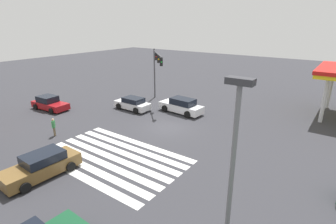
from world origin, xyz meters
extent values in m
plane|color=#333338|center=(0.00, 0.00, 0.00)|extent=(115.02, 115.02, 0.00)
cube|color=silver|center=(0.00, -9.75, 0.00)|extent=(10.51, 0.60, 0.01)
cube|color=silver|center=(0.00, -8.80, 0.00)|extent=(10.51, 0.60, 0.01)
cube|color=silver|center=(0.00, -7.85, 0.00)|extent=(10.51, 0.60, 0.01)
cube|color=silver|center=(0.00, -6.90, 0.00)|extent=(10.51, 0.60, 0.01)
cube|color=silver|center=(0.00, -5.95, 0.00)|extent=(10.51, 0.60, 0.01)
cube|color=silver|center=(0.00, -5.00, 0.00)|extent=(10.51, 0.60, 0.01)
cube|color=silver|center=(0.00, -4.05, 0.00)|extent=(10.51, 0.60, 0.01)
cylinder|color=#47474C|center=(-7.39, 7.39, 3.08)|extent=(0.18, 0.18, 6.16)
cylinder|color=#47474C|center=(-5.06, 5.06, 5.91)|extent=(4.74, 4.74, 0.12)
cube|color=black|center=(-5.99, 5.99, 5.44)|extent=(0.40, 0.40, 0.84)
sphere|color=red|center=(-5.88, 5.88, 5.44)|extent=(0.16, 0.16, 0.16)
cube|color=black|center=(-4.48, 4.48, 5.44)|extent=(0.40, 0.40, 0.84)
sphere|color=gold|center=(-4.36, 4.36, 5.44)|extent=(0.16, 0.16, 0.16)
cube|color=black|center=(-2.96, 2.96, 5.44)|extent=(0.40, 0.40, 0.84)
sphere|color=green|center=(-2.85, 2.85, 5.44)|extent=(0.16, 0.16, 0.16)
cube|color=maroon|center=(-13.73, -3.28, 0.50)|extent=(4.56, 2.11, 0.66)
cube|color=black|center=(-14.10, -3.31, 1.16)|extent=(2.14, 1.75, 0.66)
cylinder|color=black|center=(-12.43, -2.27, 0.32)|extent=(0.65, 0.27, 0.63)
cylinder|color=black|center=(-12.29, -4.08, 0.32)|extent=(0.65, 0.27, 0.63)
cylinder|color=black|center=(-15.17, -2.48, 0.32)|extent=(0.65, 0.27, 0.63)
cylinder|color=black|center=(-15.03, -4.29, 0.32)|extent=(0.65, 0.27, 0.63)
cube|color=silver|center=(-1.35, 4.25, 0.58)|extent=(4.98, 2.08, 0.77)
cube|color=black|center=(-1.11, 4.23, 1.29)|extent=(2.65, 1.73, 0.66)
cylinder|color=black|center=(-2.92, 3.49, 0.36)|extent=(0.73, 0.27, 0.72)
cylinder|color=black|center=(-2.79, 5.24, 0.36)|extent=(0.73, 0.27, 0.72)
cylinder|color=black|center=(0.08, 3.26, 0.36)|extent=(0.73, 0.27, 0.72)
cylinder|color=black|center=(0.22, 5.01, 0.36)|extent=(0.73, 0.27, 0.72)
cube|color=silver|center=(-6.29, 2.02, 0.53)|extent=(4.17, 1.69, 0.68)
cube|color=black|center=(-6.14, 2.02, 1.13)|extent=(2.22, 1.51, 0.53)
cylinder|color=black|center=(-7.59, 1.16, 0.34)|extent=(0.68, 0.22, 0.68)
cylinder|color=black|center=(-7.58, 2.88, 0.34)|extent=(0.68, 0.22, 0.68)
cylinder|color=black|center=(-5.00, 1.16, 0.34)|extent=(0.68, 0.22, 0.68)
cylinder|color=black|center=(-5.00, 2.87, 0.34)|extent=(0.68, 0.22, 0.68)
cube|color=brown|center=(-1.84, -11.14, 0.56)|extent=(1.98, 4.76, 0.78)
cube|color=black|center=(-1.83, -10.91, 1.23)|extent=(1.71, 2.43, 0.56)
cylinder|color=black|center=(-0.96, -12.63, 0.31)|extent=(0.24, 0.63, 0.63)
cylinder|color=black|center=(-2.82, -12.56, 0.31)|extent=(0.24, 0.63, 0.63)
cylinder|color=black|center=(-0.86, -9.72, 0.31)|extent=(0.24, 0.63, 0.63)
cylinder|color=black|center=(-2.71, -9.65, 0.31)|extent=(0.24, 0.63, 0.63)
cylinder|color=silver|center=(11.21, 9.84, 2.16)|extent=(0.36, 0.36, 4.32)
cylinder|color=silver|center=(11.21, 15.40, 2.16)|extent=(0.36, 0.36, 4.32)
cylinder|color=brown|center=(-6.88, -7.07, 0.38)|extent=(0.14, 0.14, 0.77)
cylinder|color=brown|center=(-6.77, -7.18, 0.38)|extent=(0.14, 0.14, 0.77)
cube|color=#337A42|center=(-6.82, -7.12, 1.07)|extent=(0.41, 0.41, 0.61)
sphere|color=tan|center=(-6.82, -7.12, 1.48)|extent=(0.21, 0.21, 0.21)
cylinder|color=slate|center=(10.49, -11.16, 3.80)|extent=(0.16, 0.16, 7.59)
cube|color=#333338|center=(10.49, -11.16, 7.69)|extent=(0.80, 0.36, 0.20)
camera|label=1|loc=(13.03, -18.18, 9.27)|focal=28.00mm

